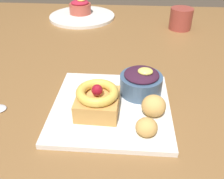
{
  "coord_description": "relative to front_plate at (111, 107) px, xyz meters",
  "views": [
    {
      "loc": [
        0.03,
        -0.69,
        1.09
      ],
      "look_at": [
        -0.01,
        -0.23,
        0.77
      ],
      "focal_mm": 39.73,
      "sensor_mm": 36.0,
      "label": 1
    }
  ],
  "objects": [
    {
      "name": "cake_slice",
      "position": [
        -0.03,
        -0.03,
        0.04
      ],
      "size": [
        0.09,
        0.09,
        0.07
      ],
      "rotation": [
        0.0,
        0.0,
        -0.03
      ],
      "color": "#C68E47",
      "rests_on": "front_plate"
    },
    {
      "name": "back_plate",
      "position": [
        -0.18,
        0.62,
        0.0
      ],
      "size": [
        0.28,
        0.28,
        0.01
      ],
      "primitive_type": "cylinder",
      "color": "white",
      "rests_on": "dining_table"
    },
    {
      "name": "fritter_middle",
      "position": [
        0.09,
        -0.03,
        0.03
      ],
      "size": [
        0.05,
        0.05,
        0.05
      ],
      "primitive_type": "ellipsoid",
      "color": "tan",
      "rests_on": "front_plate"
    },
    {
      "name": "fritter_front",
      "position": [
        0.07,
        -0.09,
        0.02
      ],
      "size": [
        0.04,
        0.04,
        0.04
      ],
      "primitive_type": "ellipsoid",
      "color": "tan",
      "rests_on": "front_plate"
    },
    {
      "name": "berry_ramekin",
      "position": [
        0.07,
        0.06,
        0.04
      ],
      "size": [
        0.1,
        0.1,
        0.07
      ],
      "color": "#3D5675",
      "rests_on": "front_plate"
    },
    {
      "name": "coffee_mug",
      "position": [
        0.23,
        0.52,
        0.03
      ],
      "size": [
        0.09,
        0.09,
        0.08
      ],
      "primitive_type": "cylinder",
      "color": "#993D33",
      "rests_on": "dining_table"
    },
    {
      "name": "dining_table",
      "position": [
        0.01,
        0.25,
        -0.09
      ],
      "size": [
        1.39,
        1.16,
        0.73
      ],
      "color": "brown",
      "rests_on": "ground_plane"
    },
    {
      "name": "back_ramekin",
      "position": [
        -0.19,
        0.65,
        0.03
      ],
      "size": [
        0.09,
        0.09,
        0.07
      ],
      "color": "#B24C3D",
      "rests_on": "back_plate"
    },
    {
      "name": "front_plate",
      "position": [
        0.0,
        0.0,
        0.0
      ],
      "size": [
        0.26,
        0.26,
        0.01
      ],
      "primitive_type": "cube",
      "color": "white",
      "rests_on": "dining_table"
    }
  ]
}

